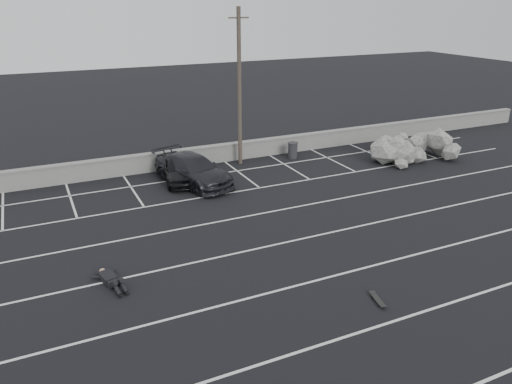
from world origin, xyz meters
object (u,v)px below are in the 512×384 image
car_right (193,170)px  trash_bin (293,150)px  riprap_pile (407,150)px  car_left (178,168)px  skateboard (378,300)px  person (108,275)px  utility_pole (239,88)px

car_right → trash_bin: 7.12m
riprap_pile → car_left: bearing=171.0°
trash_bin → skateboard: trash_bin is taller
car_left → skateboard: 14.03m
car_left → person: (-5.17, -8.81, -0.46)m
car_right → car_left: bearing=111.5°
riprap_pile → skateboard: size_ratio=7.24×
person → trash_bin: bearing=24.2°
utility_pole → trash_bin: (3.32, -0.38, -3.93)m
car_left → person: size_ratio=1.59×
car_left → skateboard: bearing=-74.7°
car_left → utility_pole: (4.21, 1.34, 3.72)m
car_left → riprap_pile: (13.66, -2.16, -0.14)m
car_right → riprap_pile: 13.13m
utility_pole → riprap_pile: 10.80m
riprap_pile → skateboard: (-11.20, -11.64, -0.49)m
car_right → skateboard: bearing=-99.6°
utility_pole → car_left: bearing=-162.3°
utility_pole → riprap_pile: size_ratio=1.53×
car_left → person: 10.22m
riprap_pile → person: size_ratio=2.20×
trash_bin → person: 16.02m
utility_pole → person: utility_pole is taller
skateboard → car_right: bearing=111.0°
riprap_pile → skateboard: riprap_pile is taller
utility_pole → riprap_pile: bearing=-20.3°
car_left → riprap_pile: riprap_pile is taller
car_right → person: size_ratio=2.00×
trash_bin → riprap_pile: riprap_pile is taller
riprap_pile → person: 19.97m
car_right → person: 9.93m
trash_bin → person: bearing=-142.4°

